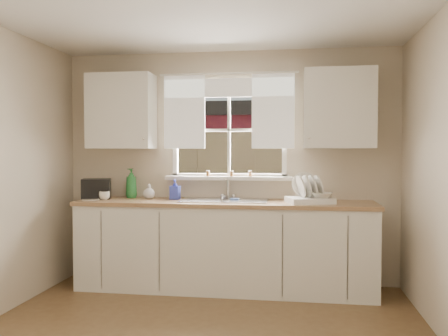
# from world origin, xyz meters

# --- Properties ---
(room_walls) EXTENTS (3.62, 4.02, 2.50)m
(room_walls) POSITION_xyz_m (0.00, -0.07, 1.24)
(room_walls) COLOR beige
(room_walls) RESTS_ON ground
(window) EXTENTS (1.38, 0.16, 1.06)m
(window) POSITION_xyz_m (0.00, 2.00, 1.49)
(window) COLOR white
(window) RESTS_ON room_walls
(curtains) EXTENTS (1.50, 0.03, 0.81)m
(curtains) POSITION_xyz_m (0.00, 1.95, 1.93)
(curtains) COLOR white
(curtains) RESTS_ON room_walls
(base_cabinets) EXTENTS (3.00, 0.62, 0.87)m
(base_cabinets) POSITION_xyz_m (0.00, 1.68, 0.43)
(base_cabinets) COLOR white
(base_cabinets) RESTS_ON ground
(countertop) EXTENTS (3.04, 0.65, 0.04)m
(countertop) POSITION_xyz_m (0.00, 1.68, 0.89)
(countertop) COLOR #97724B
(countertop) RESTS_ON base_cabinets
(upper_cabinet_left) EXTENTS (0.70, 0.33, 0.80)m
(upper_cabinet_left) POSITION_xyz_m (-1.15, 1.82, 1.85)
(upper_cabinet_left) COLOR white
(upper_cabinet_left) RESTS_ON room_walls
(upper_cabinet_right) EXTENTS (0.70, 0.33, 0.80)m
(upper_cabinet_right) POSITION_xyz_m (1.15, 1.82, 1.85)
(upper_cabinet_right) COLOR white
(upper_cabinet_right) RESTS_ON room_walls
(wall_outlet) EXTENTS (0.08, 0.01, 0.12)m
(wall_outlet) POSITION_xyz_m (0.88, 1.99, 1.08)
(wall_outlet) COLOR beige
(wall_outlet) RESTS_ON room_walls
(sill_jars) EXTENTS (0.50, 0.04, 0.06)m
(sill_jars) POSITION_xyz_m (0.02, 1.94, 1.18)
(sill_jars) COLOR brown
(sill_jars) RESTS_ON window
(backyard) EXTENTS (20.00, 10.00, 6.13)m
(backyard) POSITION_xyz_m (0.58, 8.42, 3.46)
(backyard) COLOR #335421
(backyard) RESTS_ON ground
(sink) EXTENTS (0.88, 0.52, 0.40)m
(sink) POSITION_xyz_m (0.00, 1.71, 0.84)
(sink) COLOR #B7B7BC
(sink) RESTS_ON countertop
(dish_rack) EXTENTS (0.50, 0.43, 0.30)m
(dish_rack) POSITION_xyz_m (0.85, 1.63, 0.98)
(dish_rack) COLOR white
(dish_rack) RESTS_ON countertop
(bowl) EXTENTS (0.24, 0.24, 0.05)m
(bowl) POSITION_xyz_m (0.97, 1.58, 0.99)
(bowl) COLOR white
(bowl) RESTS_ON dish_rack
(soap_bottle_a) EXTENTS (0.16, 0.16, 0.32)m
(soap_bottle_a) POSITION_xyz_m (-1.06, 1.88, 1.07)
(soap_bottle_a) COLOR #297F38
(soap_bottle_a) RESTS_ON countertop
(soap_bottle_b) EXTENTS (0.10, 0.11, 0.21)m
(soap_bottle_b) POSITION_xyz_m (-0.54, 1.77, 1.02)
(soap_bottle_b) COLOR #2F3EB3
(soap_bottle_b) RESTS_ON countertop
(soap_bottle_c) EXTENTS (0.13, 0.13, 0.16)m
(soap_bottle_c) POSITION_xyz_m (-0.83, 1.79, 0.99)
(soap_bottle_c) COLOR beige
(soap_bottle_c) RESTS_ON countertop
(saucer) EXTENTS (0.19, 0.19, 0.01)m
(saucer) POSITION_xyz_m (-1.40, 1.58, 0.92)
(saucer) COLOR silver
(saucer) RESTS_ON countertop
(cup) EXTENTS (0.13, 0.13, 0.09)m
(cup) POSITION_xyz_m (-1.26, 1.61, 0.96)
(cup) COLOR white
(cup) RESTS_ON countertop
(black_appliance) EXTENTS (0.36, 0.33, 0.22)m
(black_appliance) POSITION_xyz_m (-1.40, 1.72, 1.02)
(black_appliance) COLOR black
(black_appliance) RESTS_ON countertop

